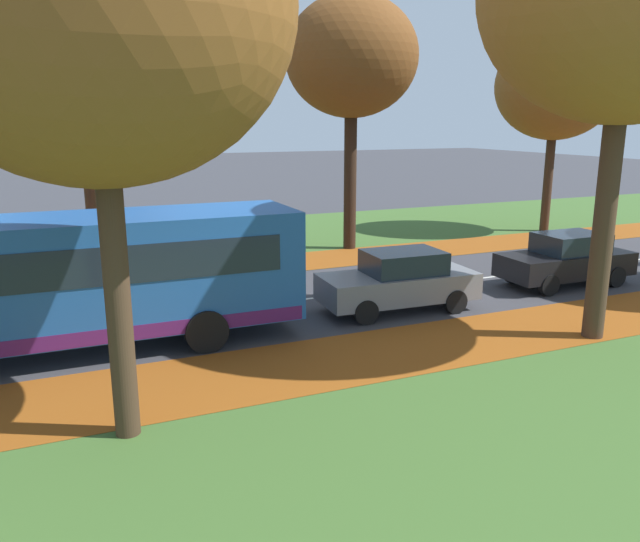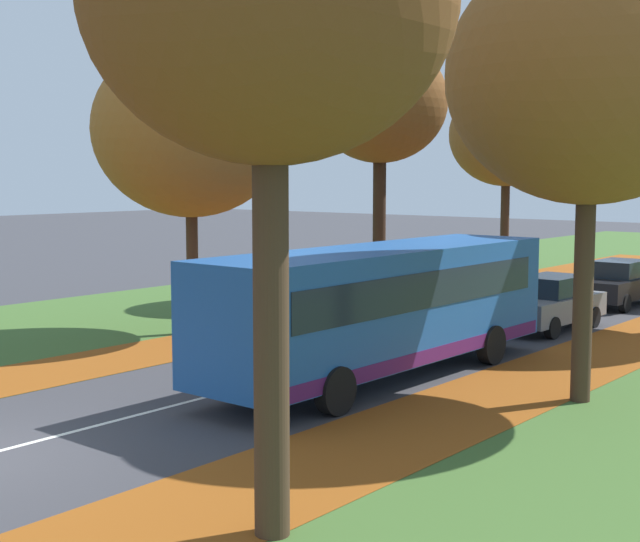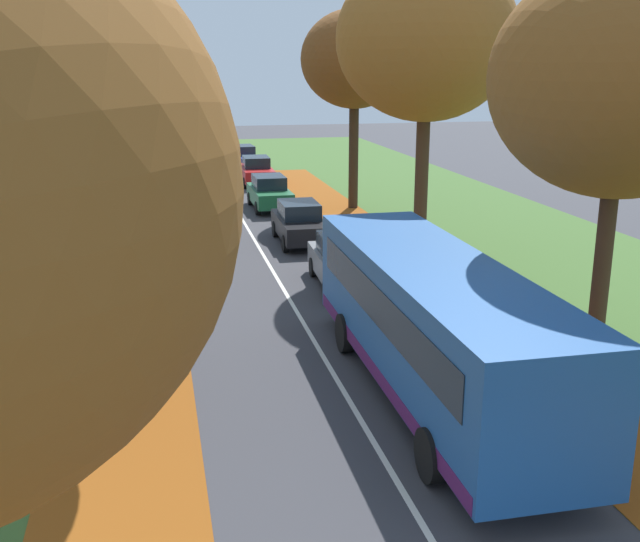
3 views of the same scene
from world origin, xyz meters
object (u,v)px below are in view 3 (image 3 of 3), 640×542
Objects in this scene: car_red_fourth_in_line at (256,171)px; car_blue_trailing at (243,158)px; car_grey_lead at (344,261)px; tree_left_far at (93,73)px; tree_right_near at (622,80)px; tree_right_far at (355,60)px; tree_left_mid at (70,51)px; car_black_following at (300,223)px; tree_left_near at (37,119)px; tree_right_mid at (427,39)px; bus at (434,321)px; car_green_third_in_line at (270,192)px.

car_red_fourth_in_line is 6.15m from car_blue_trailing.
tree_left_far is at bearing 123.03° from car_grey_lead.
tree_right_far is at bearing 91.37° from tree_right_near.
tree_left_far is 23.45m from tree_right_near.
tree_left_mid is 10.06m from tree_left_far.
car_red_fourth_in_line is at bearing 88.82° from car_black_following.
tree_right_mid reaches higher than tree_left_near.
tree_left_near is 8.78m from bus.
car_blue_trailing is (-0.05, 27.07, 0.00)m from car_grey_lead.
tree_right_far is (11.80, 0.38, 0.56)m from tree_left_far.
tree_right_near is 10.35m from car_grey_lead.
bus is at bearing -69.16° from tree_left_far.
tree_left_far reaches higher than car_blue_trailing.
tree_left_near is 23.11m from tree_right_far.
tree_right_near is 0.88× the size of bus.
car_blue_trailing is (-3.70, 23.92, -6.86)m from tree_right_mid.
car_black_following is 7.25m from car_green_third_in_line.
car_black_following and car_red_fourth_in_line have the same top height.
tree_left_near reaches higher than car_black_following.
car_green_third_in_line is at bearing 54.92° from tree_left_mid.
car_blue_trailing is at bearing 98.80° from tree_right_mid.
bus reaches higher than car_red_fourth_in_line.
tree_right_far is (11.73, 10.41, -0.24)m from tree_left_mid.
tree_right_mid is 2.46× the size of car_blue_trailing.
car_grey_lead is at bearing -87.49° from car_black_following.
tree_right_near is at bearing -81.70° from car_red_fourth_in_line.
tree_right_near is 2.17× the size of car_black_following.
car_red_fourth_in_line is at bearing 89.57° from bus.
tree_left_mid reaches higher than tree_right_near.
car_grey_lead is at bearing 88.76° from bus.
tree_right_far is 22.17m from bus.
tree_left_mid is 15.68m from tree_right_far.
bus is 2.44× the size of car_grey_lead.
tree_right_far reaches higher than car_grey_lead.
tree_right_near is 0.98× the size of tree_right_far.
tree_left_mid reaches higher than bus.
tree_left_far is at bearing 140.90° from car_black_following.
car_black_following is at bearing -90.60° from car_blue_trailing.
bus reaches higher than car_grey_lead.
tree_left_far is (-0.07, 10.03, -0.80)m from tree_left_mid.
bus is (7.91, -20.79, -4.75)m from tree_left_far.
tree_left_near reaches higher than bus.
tree_right_near is (11.99, -0.34, 0.65)m from tree_left_near.
car_black_following is 1.00× the size of car_red_fourth_in_line.
tree_right_near reaches higher than car_grey_lead.
tree_left_mid is 10.57m from car_grey_lead.
car_grey_lead is at bearing -90.10° from car_red_fourth_in_line.
car_blue_trailing is at bearing 61.16° from tree_left_far.
tree_right_mid is 12.92m from car_green_third_in_line.
car_black_following is at bearing 25.30° from tree_left_mid.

